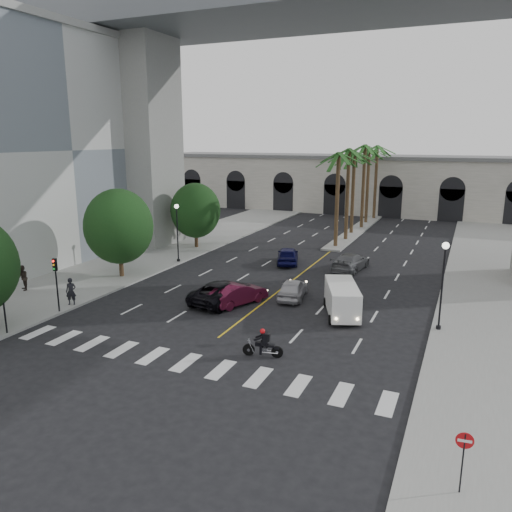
{
  "coord_description": "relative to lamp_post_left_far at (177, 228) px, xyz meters",
  "views": [
    {
      "loc": [
        12.52,
        -21.4,
        11.08
      ],
      "look_at": [
        0.61,
        6.0,
        3.96
      ],
      "focal_mm": 35.0,
      "sensor_mm": 36.0,
      "label": 1
    }
  ],
  "objects": [
    {
      "name": "car_a",
      "position": [
        12.9,
        -5.54,
        -2.52
      ],
      "size": [
        2.26,
        4.33,
        1.41
      ],
      "primitive_type": "imported",
      "rotation": [
        0.0,
        0.0,
        3.29
      ],
      "color": "#AAA8AD",
      "rests_on": "ground"
    },
    {
      "name": "pedestrian_b",
      "position": [
        -5.67,
        -12.1,
        -2.13
      ],
      "size": [
        1.16,
        1.11,
        1.88
      ],
      "primitive_type": "imported",
      "rotation": [
        0.0,
        0.0,
        -0.61
      ],
      "color": "black",
      "rests_on": "sidewalk_left"
    },
    {
      "name": "building_left",
      "position": [
        -15.6,
        -4.0,
        7.09
      ],
      "size": [
        16.5,
        32.5,
        20.6
      ],
      "color": "beige",
      "rests_on": "ground"
    },
    {
      "name": "palm_a",
      "position": [
        11.4,
        12.0,
        5.88
      ],
      "size": [
        3.2,
        3.2,
        10.3
      ],
      "color": "#47331E",
      "rests_on": "ground"
    },
    {
      "name": "car_c",
      "position": [
        8.8,
        -8.31,
        -2.46
      ],
      "size": [
        3.34,
        5.82,
        1.53
      ],
      "primitive_type": "imported",
      "rotation": [
        0.0,
        0.0,
        2.99
      ],
      "color": "black",
      "rests_on": "ground"
    },
    {
      "name": "traffic_signal_near",
      "position": [
        0.1,
        -18.5,
        -0.71
      ],
      "size": [
        0.25,
        0.18,
        3.65
      ],
      "color": "black",
      "rests_on": "ground"
    },
    {
      "name": "sidewalk_left",
      "position": [
        -3.6,
        -1.0,
        -3.15
      ],
      "size": [
        8.0,
        100.0,
        0.15
      ],
      "primitive_type": "cube",
      "color": "gray",
      "rests_on": "ground"
    },
    {
      "name": "bridge",
      "position": [
        14.82,
        6.0,
        15.29
      ],
      "size": [
        75.0,
        13.0,
        26.0
      ],
      "color": "gray",
      "rests_on": "ground"
    },
    {
      "name": "motorcycle_rider",
      "position": [
        14.76,
        -15.27,
        -2.53
      ],
      "size": [
        2.11,
        0.66,
        1.54
      ],
      "rotation": [
        0.0,
        0.0,
        0.2
      ],
      "color": "black",
      "rests_on": "ground"
    },
    {
      "name": "palm_f",
      "position": [
        11.6,
        32.0,
        6.24
      ],
      "size": [
        3.2,
        3.2,
        10.7
      ],
      "color": "#47331E",
      "rests_on": "ground"
    },
    {
      "name": "traffic_signal_far",
      "position": [
        0.1,
        -14.5,
        -0.71
      ],
      "size": [
        0.25,
        0.18,
        3.65
      ],
      "color": "black",
      "rests_on": "ground"
    },
    {
      "name": "car_b",
      "position": [
        9.9,
        -8.24,
        -2.49
      ],
      "size": [
        3.12,
        4.67,
        1.45
      ],
      "primitive_type": "imported",
      "rotation": [
        0.0,
        0.0,
        2.75
      ],
      "color": "#501027",
      "rests_on": "ground"
    },
    {
      "name": "do_not_enter_sign",
      "position": [
        24.4,
        -22.36,
        -1.58
      ],
      "size": [
        0.55,
        0.09,
        2.26
      ],
      "rotation": [
        0.0,
        0.0,
        0.11
      ],
      "color": "black",
      "rests_on": "ground"
    },
    {
      "name": "palm_b",
      "position": [
        11.5,
        16.0,
        6.15
      ],
      "size": [
        3.2,
        3.2,
        10.6
      ],
      "color": "#47331E",
      "rests_on": "ground"
    },
    {
      "name": "median",
      "position": [
        11.4,
        22.0,
        -3.12
      ],
      "size": [
        2.0,
        24.0,
        0.2
      ],
      "primitive_type": "cube",
      "color": "gray",
      "rests_on": "ground"
    },
    {
      "name": "ground",
      "position": [
        11.4,
        -16.0,
        -3.22
      ],
      "size": [
        140.0,
        140.0,
        0.0
      ],
      "primitive_type": "plane",
      "color": "black",
      "rests_on": "ground"
    },
    {
      "name": "palm_e",
      "position": [
        11.3,
        28.0,
        5.97
      ],
      "size": [
        3.2,
        3.2,
        10.4
      ],
      "color": "#47331E",
      "rests_on": "ground"
    },
    {
      "name": "lamp_post_left_far",
      "position": [
        0.0,
        0.0,
        0.0
      ],
      "size": [
        0.4,
        0.4,
        5.35
      ],
      "color": "black",
      "rests_on": "ground"
    },
    {
      "name": "sidewalk_right",
      "position": [
        26.4,
        -1.0,
        -3.15
      ],
      "size": [
        8.0,
        100.0,
        0.15
      ],
      "primitive_type": "cube",
      "color": "gray",
      "rests_on": "ground"
    },
    {
      "name": "pier_building",
      "position": [
        11.4,
        39.0,
        1.04
      ],
      "size": [
        71.0,
        10.5,
        8.5
      ],
      "color": "silver",
      "rests_on": "ground"
    },
    {
      "name": "street_tree_far",
      "position": [
        -1.6,
        6.0,
        0.68
      ],
      "size": [
        5.04,
        5.04,
        6.68
      ],
      "color": "#382616",
      "rests_on": "ground"
    },
    {
      "name": "car_d",
      "position": [
        14.88,
        3.66,
        -2.48
      ],
      "size": [
        2.67,
        5.32,
        1.48
      ],
      "primitive_type": "imported",
      "rotation": [
        0.0,
        0.0,
        3.02
      ],
      "color": "#5A5B5E",
      "rests_on": "ground"
    },
    {
      "name": "lamp_post_right",
      "position": [
        22.8,
        -8.0,
        0.0
      ],
      "size": [
        0.4,
        0.4,
        5.35
      ],
      "color": "black",
      "rests_on": "ground"
    },
    {
      "name": "palm_d",
      "position": [
        11.55,
        24.0,
        6.43
      ],
      "size": [
        3.2,
        3.2,
        10.9
      ],
      "color": "#47331E",
      "rests_on": "ground"
    },
    {
      "name": "cargo_van",
      "position": [
        16.94,
        -7.63,
        -2.08
      ],
      "size": [
        3.38,
        5.11,
        2.04
      ],
      "rotation": [
        0.0,
        0.0,
        0.37
      ],
      "color": "white",
      "rests_on": "ground"
    },
    {
      "name": "street_tree_mid",
      "position": [
        -1.6,
        -6.0,
        0.99
      ],
      "size": [
        5.44,
        5.44,
        7.21
      ],
      "color": "#382616",
      "rests_on": "ground"
    },
    {
      "name": "car_e",
      "position": [
        9.17,
        3.7,
        -2.46
      ],
      "size": [
        3.13,
        4.83,
        1.53
      ],
      "primitive_type": "imported",
      "rotation": [
        0.0,
        0.0,
        3.46
      ],
      "color": "#0D0E40",
      "rests_on": "ground"
    },
    {
      "name": "pedestrian_a",
      "position": [
        -0.1,
        -13.15,
        -2.16
      ],
      "size": [
        0.8,
        0.71,
        1.83
      ],
      "primitive_type": "imported",
      "rotation": [
        0.0,
        0.0,
        0.52
      ],
      "color": "black",
      "rests_on": "sidewalk_left"
    },
    {
      "name": "palm_c",
      "position": [
        11.2,
        20.0,
        5.69
      ],
      "size": [
        3.2,
        3.2,
        10.1
      ],
      "color": "#47331E",
      "rests_on": "ground"
    }
  ]
}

